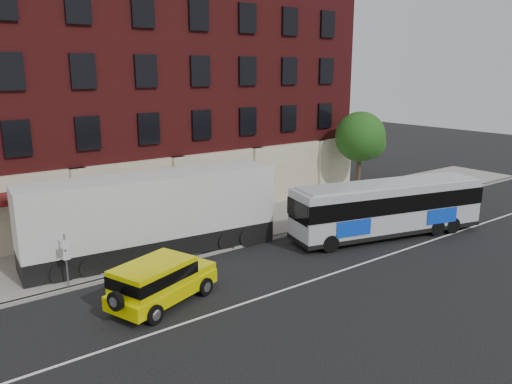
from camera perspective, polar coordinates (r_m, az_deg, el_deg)
ground at (r=22.34m, az=6.32°, el=-10.72°), size 120.00×120.00×0.00m
sidewalk at (r=29.04m, az=-5.93°, el=-4.70°), size 60.00×6.00×0.15m
kerb at (r=26.65m, az=-2.57°, el=-6.35°), size 60.00×0.25×0.15m
lane_line at (r=22.67m, az=5.45°, el=-10.30°), size 60.00×0.12×0.01m
building at (r=34.65m, az=-13.16°, el=10.67°), size 30.00×12.10×15.00m
sign_pole at (r=22.93m, az=-20.77°, el=-6.99°), size 0.30×0.20×2.50m
street_tree at (r=37.02m, az=11.82°, el=5.96°), size 3.60×3.60×6.20m
city_bus at (r=29.17m, az=14.80°, el=-1.61°), size 11.71×5.18×3.14m
yellow_suv at (r=20.61m, az=-10.99°, el=-9.80°), size 5.00×3.33×1.86m
shipping_container at (r=25.59m, az=-11.59°, el=-2.74°), size 12.84×3.80×4.22m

